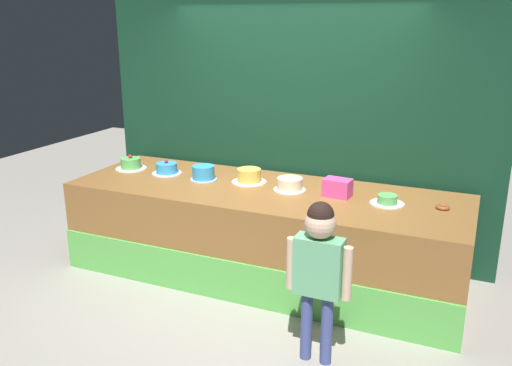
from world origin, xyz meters
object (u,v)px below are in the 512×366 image
at_px(pink_box, 337,188).
at_px(donut, 443,207).
at_px(cake_right, 290,184).
at_px(cake_left, 167,169).
at_px(cake_center_left, 203,173).
at_px(child_figure, 319,261).
at_px(cake_center_right, 249,176).
at_px(cake_far_left, 131,164).
at_px(cake_far_right, 387,200).

distance_m(pink_box, donut, 0.89).
distance_m(donut, cake_right, 1.33).
distance_m(cake_left, cake_right, 1.33).
relative_size(cake_left, cake_center_left, 1.15).
xyz_separation_m(child_figure, cake_center_right, (-1.09, 1.26, 0.14)).
bearing_deg(cake_center_right, cake_far_left, -177.71).
xyz_separation_m(child_figure, cake_center_left, (-1.54, 1.17, 0.14)).
height_order(cake_right, cake_far_right, cake_right).
height_order(child_figure, cake_right, child_figure).
xyz_separation_m(pink_box, cake_far_right, (0.44, -0.04, -0.05)).
bearing_deg(donut, cake_center_left, -178.89).
relative_size(donut, cake_far_right, 0.39).
bearing_deg(child_figure, cake_left, 148.66).
relative_size(donut, cake_left, 0.37).
distance_m(child_figure, cake_right, 1.36).
distance_m(donut, cake_left, 2.66).
xyz_separation_m(child_figure, cake_left, (-1.98, 1.21, 0.13)).
relative_size(cake_center_right, cake_far_right, 1.16).
bearing_deg(cake_right, child_figure, -61.28).
bearing_deg(cake_center_left, cake_far_left, 177.30).
height_order(pink_box, cake_center_left, pink_box).
relative_size(cake_far_left, cake_right, 1.08).
distance_m(pink_box, cake_far_right, 0.45).
height_order(cake_far_left, cake_far_right, cake_far_left).
xyz_separation_m(pink_box, cake_right, (-0.44, -0.01, -0.02)).
relative_size(child_figure, cake_far_left, 3.77).
distance_m(child_figure, donut, 1.39).
bearing_deg(cake_center_right, cake_right, -10.19).
distance_m(child_figure, cake_center_right, 1.68).
distance_m(cake_center_left, cake_center_right, 0.45).
height_order(pink_box, cake_right, pink_box).
bearing_deg(cake_left, cake_right, -0.92).
bearing_deg(cake_far_right, cake_center_left, 179.53).
height_order(child_figure, donut, child_figure).
bearing_deg(cake_center_right, donut, -1.68).
distance_m(cake_center_left, cake_right, 0.89).
height_order(cake_center_left, cake_center_right, cake_center_left).
distance_m(cake_right, cake_far_right, 0.89).
xyz_separation_m(cake_far_left, cake_center_right, (1.33, 0.05, 0.01)).
bearing_deg(cake_left, cake_center_right, 3.76).
xyz_separation_m(child_figure, pink_box, (-0.21, 1.19, 0.16)).
xyz_separation_m(donut, cake_right, (-1.33, -0.03, 0.04)).
bearing_deg(pink_box, cake_far_left, 179.48).
xyz_separation_m(donut, cake_center_left, (-2.22, -0.04, 0.05)).
bearing_deg(pink_box, cake_center_right, 175.28).
relative_size(donut, cake_center_right, 0.34).
bearing_deg(cake_center_left, cake_far_right, -0.47).
height_order(donut, cake_center_left, cake_center_left).
bearing_deg(child_figure, cake_far_left, 153.46).
bearing_deg(cake_center_left, donut, 1.11).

